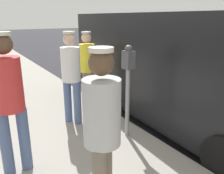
# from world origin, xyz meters

# --- Properties ---
(ground_plane) EXTENTS (80.00, 80.00, 0.00)m
(ground_plane) POSITION_xyz_m (0.00, 0.00, 0.00)
(ground_plane) COLOR #2D2D33
(parking_meter_near) EXTENTS (0.14, 0.18, 1.52)m
(parking_meter_near) POSITION_xyz_m (1.35, -0.28, 1.18)
(parking_meter_near) COLOR gray
(parking_meter_near) RESTS_ON sidewalk_slab
(pedestrian_in_gray) EXTENTS (0.34, 0.34, 1.69)m
(pedestrian_in_gray) POSITION_xyz_m (2.52, 0.94, 1.12)
(pedestrian_in_gray) COLOR #726656
(pedestrian_in_gray) RESTS_ON sidewalk_slab
(pedestrian_in_white) EXTENTS (0.34, 0.34, 1.69)m
(pedestrian_in_white) POSITION_xyz_m (1.91, -1.24, 1.12)
(pedestrian_in_white) COLOR #4C608C
(pedestrian_in_white) RESTS_ON sidewalk_slab
(pedestrian_in_red) EXTENTS (0.36, 0.34, 1.77)m
(pedestrian_in_red) POSITION_xyz_m (3.11, -0.25, 1.17)
(pedestrian_in_red) COLOR #4C608C
(pedestrian_in_red) RESTS_ON sidewalk_slab
(pedestrian_in_yellow) EXTENTS (0.34, 0.36, 1.64)m
(pedestrian_in_yellow) POSITION_xyz_m (1.27, -1.89, 1.08)
(pedestrian_in_yellow) COLOR #726656
(pedestrian_in_yellow) RESTS_ON sidewalk_slab
(parked_van) EXTENTS (2.29, 5.27, 2.15)m
(parked_van) POSITION_xyz_m (-0.15, -0.77, 1.15)
(parked_van) COLOR black
(parked_van) RESTS_ON ground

